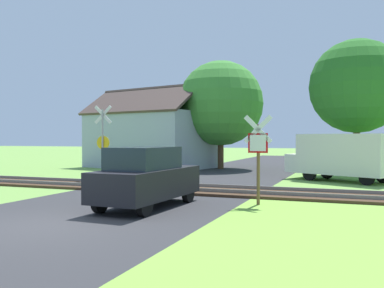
# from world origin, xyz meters

# --- Properties ---
(ground_plane) EXTENTS (160.00, 160.00, 0.00)m
(ground_plane) POSITION_xyz_m (0.00, 0.00, 0.00)
(ground_plane) COLOR #6B9942
(road_asphalt) EXTENTS (6.97, 80.00, 0.01)m
(road_asphalt) POSITION_xyz_m (0.00, 2.00, 0.00)
(road_asphalt) COLOR #2D2D30
(road_asphalt) RESTS_ON ground
(grass_verge) EXTENTS (6.00, 20.00, 0.01)m
(grass_verge) POSITION_xyz_m (6.48, -2.00, 0.00)
(grass_verge) COLOR #75A83B
(grass_verge) RESTS_ON ground
(rail_track) EXTENTS (60.00, 2.60, 0.22)m
(rail_track) POSITION_xyz_m (0.00, 7.29, 0.06)
(rail_track) COLOR #422D1E
(rail_track) RESTS_ON ground
(stop_sign_near) EXTENTS (0.88, 0.15, 2.75)m
(stop_sign_near) POSITION_xyz_m (3.98, 4.83, 1.63)
(stop_sign_near) COLOR brown
(stop_sign_near) RESTS_ON ground
(crossing_sign_far) EXTENTS (0.87, 0.17, 3.58)m
(crossing_sign_far) POSITION_xyz_m (-4.33, 9.19, 2.00)
(crossing_sign_far) COLOR #9E9EA5
(crossing_sign_far) RESTS_ON ground
(house) EXTENTS (9.66, 7.35, 5.60)m
(house) POSITION_xyz_m (-6.62, 18.75, 2.05)
(house) COLOR #99A3B7
(house) RESTS_ON ground
(tree_right) EXTENTS (5.06, 5.06, 7.38)m
(tree_right) POSITION_xyz_m (6.83, 16.70, 4.84)
(tree_right) COLOR #513823
(tree_right) RESTS_ON ground
(tree_center) EXTENTS (5.66, 5.66, 7.20)m
(tree_center) POSITION_xyz_m (-1.64, 19.29, 4.37)
(tree_center) COLOR #513823
(tree_center) RESTS_ON ground
(mail_truck) EXTENTS (5.20, 3.92, 2.24)m
(mail_truck) POSITION_xyz_m (6.18, 13.27, 1.24)
(mail_truck) COLOR silver
(mail_truck) RESTS_ON ground
(parked_car) EXTENTS (1.85, 4.08, 1.78)m
(parked_car) POSITION_xyz_m (1.03, 3.14, 0.89)
(parked_car) COLOR black
(parked_car) RESTS_ON ground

